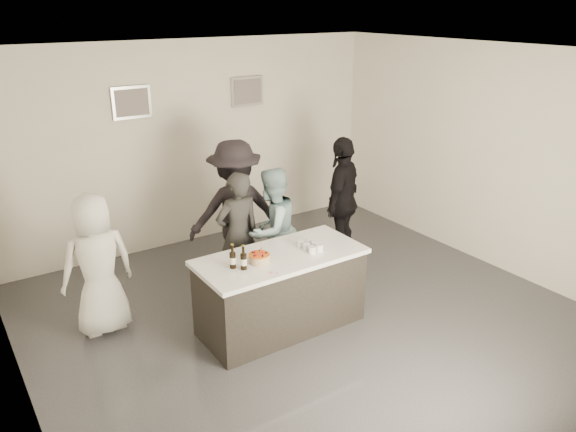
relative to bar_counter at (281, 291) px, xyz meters
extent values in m
plane|color=#3D3D42|center=(0.36, -0.11, -0.45)|extent=(6.00, 6.00, 0.00)
plane|color=white|center=(0.36, -0.11, 2.55)|extent=(6.00, 6.00, 0.00)
cube|color=silver|center=(0.36, 2.89, 1.05)|extent=(6.00, 0.04, 3.00)
cube|color=silver|center=(-2.64, -0.11, 1.05)|extent=(0.04, 6.00, 3.00)
cube|color=silver|center=(3.36, -0.11, 1.05)|extent=(0.04, 6.00, 3.00)
cube|color=#B2B2B7|center=(-0.54, 2.86, 1.75)|extent=(0.54, 0.04, 0.44)
cube|color=#B2B2B7|center=(1.26, 2.86, 1.75)|extent=(0.54, 0.04, 0.44)
cube|color=white|center=(0.00, 0.00, 0.00)|extent=(1.86, 0.86, 0.90)
cylinder|color=orange|center=(-0.29, -0.03, 0.49)|extent=(0.23, 0.23, 0.08)
cylinder|color=black|center=(-0.58, 0.00, 0.58)|extent=(0.07, 0.07, 0.26)
cylinder|color=black|center=(-0.51, -0.08, 0.58)|extent=(0.07, 0.07, 0.26)
cube|color=#C77112|center=(0.36, -0.05, 0.49)|extent=(0.19, 0.30, 0.08)
cube|color=pink|center=(-0.38, -0.34, 0.45)|extent=(0.24, 0.08, 0.01)
imported|color=#272727|center=(-0.02, 0.93, 0.35)|extent=(0.59, 0.39, 1.61)
imported|color=#92B7C0|center=(0.42, 0.85, 0.35)|extent=(0.94, 0.84, 1.60)
imported|color=white|center=(-1.69, 1.06, 0.36)|extent=(0.80, 0.53, 1.61)
imported|color=black|center=(1.69, 1.03, 0.45)|extent=(1.12, 0.94, 1.80)
imported|color=black|center=(0.19, 1.37, 0.49)|extent=(1.36, 1.00, 1.88)
camera|label=1|loc=(-3.01, -4.66, 3.03)|focal=35.00mm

